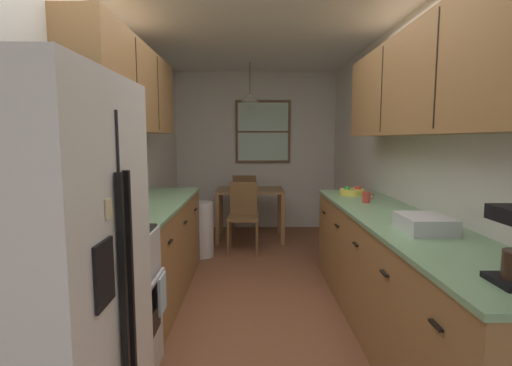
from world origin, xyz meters
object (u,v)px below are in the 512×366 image
dining_chair_far (245,199)px  trash_bin (202,229)px  dining_chair_near (243,213)px  refrigerator (27,301)px  dish_rack (425,224)px  mug_by_coffeemaker (367,197)px  storage_canister (124,204)px  dining_table (250,197)px  fruit_bowl (352,191)px  microwave_over_range (64,101)px  stove_range (96,310)px

dining_chair_far → trash_bin: dining_chair_far is taller
dining_chair_near → dining_chair_far: same height
refrigerator → dish_rack: refrigerator is taller
dining_chair_near → dining_chair_far: size_ratio=1.00×
dining_chair_near → mug_by_coffeemaker: mug_by_coffeemaker is taller
storage_canister → mug_by_coffeemaker: storage_canister is taller
dish_rack → mug_by_coffeemaker: bearing=91.7°
refrigerator → dining_chair_far: (0.76, 4.68, -0.35)m
dining_table → fruit_bowl: fruit_bowl is taller
microwave_over_range → refrigerator: bearing=-76.9°
refrigerator → trash_bin: (0.23, 3.28, -0.51)m
stove_range → dining_table: stove_range is taller
refrigerator → fruit_bowl: size_ratio=6.68×
stove_range → dish_rack: (1.99, 0.14, 0.48)m
dining_chair_far → mug_by_coffeemaker: (1.13, -2.71, 0.45)m
dining_chair_far → dining_chair_near: bearing=-90.4°
dining_chair_near → storage_canister: 2.40m
stove_range → microwave_over_range: (-0.11, 0.00, 1.21)m
refrigerator → stove_range: (-0.06, 0.75, -0.38)m
mug_by_coffeemaker → stove_range: bearing=-148.1°
dining_chair_near → mug_by_coffeemaker: bearing=-53.9°
mug_by_coffeemaker → trash_bin: bearing=141.8°
refrigerator → microwave_over_range: 1.13m
mug_by_coffeemaker → fruit_bowl: (-0.00, 0.48, -0.01)m
trash_bin → dish_rack: (1.69, -2.39, 0.61)m
microwave_over_range → dining_table: size_ratio=0.60×
mug_by_coffeemaker → dining_chair_far: bearing=112.7°
refrigerator → dish_rack: 2.13m
dining_chair_far → dish_rack: dish_rack is taller
microwave_over_range → dining_table: (1.02, 3.36, -1.06)m
dining_table → fruit_bowl: bearing=-57.7°
dining_table → dish_rack: 3.42m
refrigerator → storage_canister: refrigerator is taller
dining_table → dish_rack: (1.09, -3.22, 0.33)m
storage_canister → dish_rack: 2.04m
stove_range → storage_canister: bearing=90.5°
mug_by_coffeemaker → fruit_bowl: mug_by_coffeemaker is taller
stove_range → fruit_bowl: 2.63m
dining_chair_near → dish_rack: dish_rack is taller
trash_bin → storage_canister: (-0.30, -1.94, 0.66)m
trash_bin → storage_canister: bearing=-98.8°
refrigerator → fruit_bowl: refrigerator is taller
dining_chair_near → storage_canister: size_ratio=4.40×
stove_range → storage_canister: storage_canister is taller
refrigerator → dining_table: size_ratio=1.77×
refrigerator → storage_canister: 1.35m
refrigerator → dining_chair_far: size_ratio=1.90×
stove_range → dish_rack: size_ratio=3.24×
microwave_over_range → dining_chair_far: 4.21m
stove_range → microwave_over_range: 1.21m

